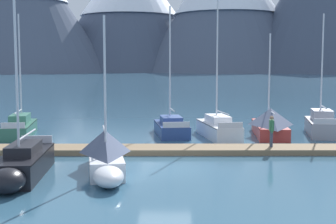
{
  "coord_description": "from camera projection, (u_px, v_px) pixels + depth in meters",
  "views": [
    {
      "loc": [
        0.69,
        -21.68,
        4.91
      ],
      "look_at": [
        0.0,
        6.0,
        2.0
      ],
      "focal_mm": 51.11,
      "sensor_mm": 36.0,
      "label": 1
    }
  ],
  "objects": [
    {
      "name": "sailboat_mid_dock_starboard",
      "position": [
        170.0,
        126.0,
        32.77
      ],
      "size": [
        2.68,
        6.35,
        8.65
      ],
      "color": "navy",
      "rests_on": "ground"
    },
    {
      "name": "sailboat_far_berth",
      "position": [
        216.0,
        127.0,
        31.53
      ],
      "size": [
        2.83,
        6.66,
        9.12
      ],
      "color": "silver",
      "rests_on": "ground"
    },
    {
      "name": "mountain_west_summit",
      "position": [
        26.0,
        2.0,
        223.24
      ],
      "size": [
        78.89,
        78.89,
        61.99
      ],
      "color": "#4C566B",
      "rests_on": "ground"
    },
    {
      "name": "person_on_dock",
      "position": [
        271.0,
        129.0,
        26.03
      ],
      "size": [
        0.24,
        0.59,
        1.69
      ],
      "color": "#384256",
      "rests_on": "dock"
    },
    {
      "name": "sailboat_second_berth",
      "position": [
        22.0,
        164.0,
        20.13
      ],
      "size": [
        2.1,
        6.38,
        8.23
      ],
      "color": "black",
      "rests_on": "ground"
    },
    {
      "name": "sailboat_mid_dock_port",
      "position": [
        106.0,
        154.0,
        21.23
      ],
      "size": [
        2.6,
        6.31,
        6.89
      ],
      "color": "white",
      "rests_on": "ground"
    },
    {
      "name": "dock",
      "position": [
        167.0,
        150.0,
        26.05
      ],
      "size": [
        23.22,
        2.8,
        0.3
      ],
      "color": "#846B4C",
      "rests_on": "ground"
    },
    {
      "name": "sailboat_nearest_berth",
      "position": [
        21.0,
        126.0,
        32.28
      ],
      "size": [
        2.56,
        6.7,
        8.09
      ],
      "color": "#336B56",
      "rests_on": "ground"
    },
    {
      "name": "mountain_central_massif",
      "position": [
        129.0,
        5.0,
        253.17
      ],
      "size": [
        89.14,
        89.14,
        64.84
      ],
      "color": "#424C60",
      "rests_on": "ground"
    },
    {
      "name": "ground_plane",
      "position": [
        165.0,
        169.0,
        22.09
      ],
      "size": [
        700.0,
        700.0,
        0.0
      ],
      "primitive_type": "plane",
      "color": "#335B75"
    },
    {
      "name": "sailboat_outer_slip",
      "position": [
        269.0,
        122.0,
        31.93
      ],
      "size": [
        2.39,
        7.1,
        6.8
      ],
      "color": "#B2332D",
      "rests_on": "ground"
    },
    {
      "name": "sailboat_end_of_dock",
      "position": [
        321.0,
        124.0,
        32.5
      ],
      "size": [
        2.54,
        5.8,
        8.15
      ],
      "color": "#93939E",
      "rests_on": "ground"
    }
  ]
}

